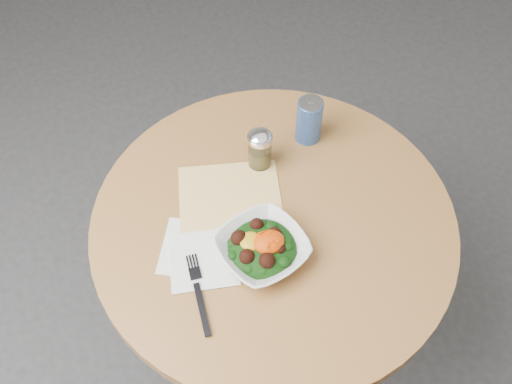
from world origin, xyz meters
TOP-DOWN VIEW (x-y plane):
  - ground at (0.00, 0.00)m, footprint 6.00×6.00m
  - table at (0.00, 0.00)m, footprint 0.90×0.90m
  - cloth_napkin at (-0.08, 0.09)m, footprint 0.30×0.29m
  - paper_napkins at (-0.20, -0.04)m, footprint 0.21×0.24m
  - salad_bowl at (-0.06, -0.09)m, footprint 0.25×0.25m
  - fork at (-0.23, -0.13)m, footprint 0.04×0.21m
  - spice_shaker at (0.03, 0.17)m, footprint 0.06×0.06m
  - beverage_can at (0.18, 0.21)m, footprint 0.07×0.07m

SIDE VIEW (x-z plane):
  - ground at x=0.00m, z-range 0.00..0.00m
  - table at x=0.00m, z-range 0.18..0.93m
  - cloth_napkin at x=-0.08m, z-range 0.75..0.75m
  - paper_napkins at x=-0.20m, z-range 0.75..0.75m
  - fork at x=-0.23m, z-range 0.75..0.76m
  - salad_bowl at x=-0.06m, z-range 0.74..0.82m
  - spice_shaker at x=0.03m, z-range 0.75..0.87m
  - beverage_can at x=0.18m, z-range 0.75..0.88m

